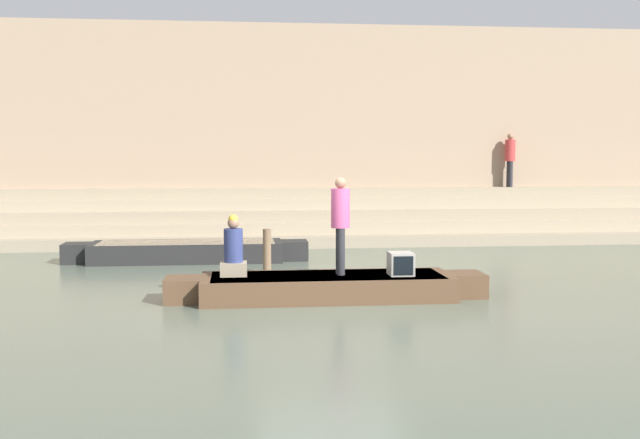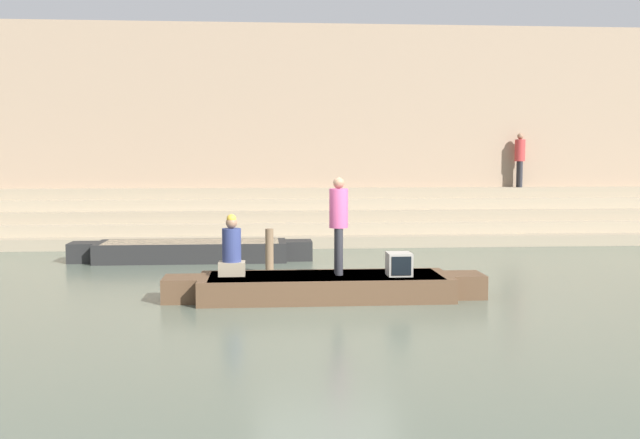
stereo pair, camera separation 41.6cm
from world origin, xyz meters
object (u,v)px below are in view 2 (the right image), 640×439
Objects in this scene: person_on_steps at (520,156)px; moored_boat_shore at (192,251)px; person_standing at (339,219)px; person_rowing at (232,251)px; tv_set at (399,264)px; mooring_post at (269,251)px; rowboat_main at (325,286)px.

moored_boat_shore is at bearing -140.78° from person_on_steps.
person_rowing is (-1.92, 0.02, -0.57)m from person_standing.
moored_boat_shore is at bearing 92.45° from person_rowing.
tv_set is at bearing -106.29° from person_on_steps.
person_standing is at bearing -11.28° from person_rowing.
mooring_post is (-1.22, 2.95, -0.96)m from person_standing.
mooring_post is 10.65m from person_on_steps.
rowboat_main is at bearing -14.20° from person_rowing.
tv_set reaches higher than rowboat_main.
rowboat_main is 1.24m from person_standing.
tv_set is at bearing -6.07° from rowboat_main.
moored_boat_shore is 6.03× the size of mooring_post.
moored_boat_shore is 2.77m from mooring_post.
tv_set is (2.99, -0.24, -0.24)m from person_rowing.
person_standing is at bearing -54.93° from moored_boat_shore.
mooring_post is (1.87, -2.03, 0.23)m from moored_boat_shore.
rowboat_main is 1.79m from person_rowing.
person_on_steps reaches higher than rowboat_main.
person_on_steps is at bearing 37.54° from person_rowing.
mooring_post is at bearing 107.45° from rowboat_main.
rowboat_main is at bearing -72.31° from mooring_post.
mooring_post is at bearing 65.78° from person_rowing.
person_standing reaches higher than rowboat_main.
person_rowing reaches higher than mooring_post.
rowboat_main is at bearing -151.67° from person_standing.
person_rowing is at bearing -118.31° from person_on_steps.
person_standing reaches higher than mooring_post.
person_rowing is 2.36× the size of tv_set.
person_rowing is 3.04m from mooring_post.
moored_boat_shore is (-2.83, 5.06, 0.02)m from rowboat_main.
tv_set is (1.32, -0.13, 0.40)m from rowboat_main.
tv_set is at bearing -15.25° from person_rowing.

